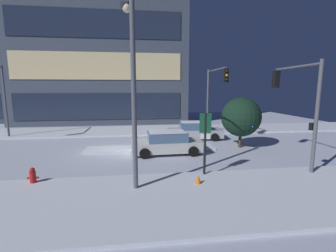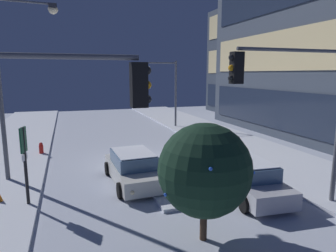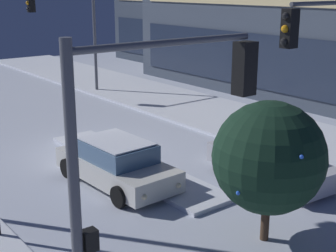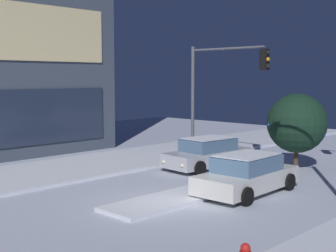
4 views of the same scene
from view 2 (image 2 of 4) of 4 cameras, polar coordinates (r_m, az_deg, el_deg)
name	(u,v)px [view 2 (image 2 of 4)]	position (r m, az deg, el deg)	size (l,w,h in m)	color
ground	(139,161)	(17.73, -5.59, -6.64)	(52.00, 52.00, 0.00)	silver
curb_strip_far	(251,149)	(20.73, 15.54, -4.31)	(52.00, 5.20, 0.14)	silver
median_strip	(154,172)	(15.60, -2.75, -8.67)	(9.00, 1.80, 0.14)	silver
office_tower_secondary	(271,61)	(38.91, 19.08, 11.64)	(14.68, 10.18, 13.09)	#384251
car_near	(134,168)	(14.17, -6.57, -7.94)	(4.80, 2.28, 1.49)	silver
car_far	(247,178)	(13.20, 14.84, -9.58)	(4.80, 2.34, 1.49)	#B7B7C1
traffic_light_corner_near_right	(42,133)	(6.73, -22.79, -1.20)	(0.32, 3.99, 5.60)	#565960
traffic_light_corner_far_left	(159,82)	(27.52, -1.75, 8.42)	(0.32, 4.22, 6.19)	#565960
traffic_light_corner_far_right	(299,97)	(11.45, 23.72, 5.06)	(0.32, 4.87, 6.03)	#565960
street_lamp_arched	(15,66)	(15.44, -27.09, 10.10)	(0.65, 2.78, 8.35)	#565960
fire_hydrant	(41,149)	(20.32, -22.98, -4.08)	(0.48, 0.26, 0.83)	red
parking_info_sign	(25,157)	(12.41, -25.62, -5.28)	(0.55, 0.18, 3.11)	black
decorated_tree_median	(205,170)	(9.03, 6.98, -8.32)	(2.81, 2.81, 3.64)	#473323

